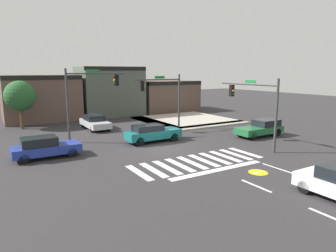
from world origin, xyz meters
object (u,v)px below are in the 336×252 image
object	(u,v)px
traffic_signal_northeast	(163,92)
car_silver	(95,122)
car_green	(261,128)
car_blue	(45,147)
traffic_signal_northwest	(89,91)
roadside_tree	(20,96)
traffic_signal_southeast	(254,100)
car_teal	(152,133)

from	to	relation	value
traffic_signal_northeast	car_silver	distance (m)	7.69
car_green	car_blue	distance (m)	18.25
traffic_signal_northwest	car_blue	bearing A→B (deg)	-139.80
car_green	car_silver	xyz separation A→B (m)	(-11.80, 11.33, -0.04)
car_green	roadside_tree	xyz separation A→B (m)	(-18.16, 15.12, 2.62)
traffic_signal_southeast	car_teal	xyz separation A→B (m)	(-5.99, 5.40, -2.91)
traffic_signal_northeast	roadside_tree	bearing A→B (deg)	-33.59
traffic_signal_southeast	car_teal	bearing A→B (deg)	47.98
car_green	car_silver	size ratio (longest dim) A/B	0.95
traffic_signal_northeast	traffic_signal_northwest	world-z (taller)	traffic_signal_northwest
car_blue	traffic_signal_northwest	bearing A→B (deg)	40.20
traffic_signal_northwest	car_silver	bearing A→B (deg)	68.93
traffic_signal_northeast	car_green	world-z (taller)	traffic_signal_northeast
traffic_signal_northeast	car_green	xyz separation A→B (m)	(6.13, -7.14, -3.04)
car_green	car_teal	size ratio (longest dim) A/B	0.98
car_teal	roadside_tree	xyz separation A→B (m)	(-8.58, 12.00, 2.60)
traffic_signal_southeast	traffic_signal_northeast	bearing A→B (deg)	15.16
car_silver	car_blue	size ratio (longest dim) A/B	1.09
car_silver	car_teal	size ratio (longest dim) A/B	1.03
traffic_signal_northeast	traffic_signal_southeast	size ratio (longest dim) A/B	0.94
traffic_signal_southeast	car_green	size ratio (longest dim) A/B	1.29
traffic_signal_northeast	car_silver	world-z (taller)	traffic_signal_northeast
car_silver	car_teal	xyz separation A→B (m)	(2.22, -8.21, 0.05)
car_teal	roadside_tree	distance (m)	14.98
car_green	car_silver	distance (m)	16.36
traffic_signal_northeast	car_blue	bearing A→B (deg)	20.41
car_blue	car_teal	xyz separation A→B (m)	(8.47, 0.41, 0.02)
traffic_signal_northwest	traffic_signal_southeast	bearing A→B (deg)	-40.51
traffic_signal_northeast	car_blue	distance (m)	13.07
traffic_signal_northeast	car_teal	size ratio (longest dim) A/B	1.19
traffic_signal_northwest	car_silver	size ratio (longest dim) A/B	1.26
traffic_signal_northeast	car_silver	xyz separation A→B (m)	(-5.66, 4.19, -3.08)
car_silver	car_blue	xyz separation A→B (m)	(-6.25, -8.62, 0.03)
traffic_signal_southeast	car_green	xyz separation A→B (m)	(3.58, 2.28, -2.93)
traffic_signal_southeast	traffic_signal_northwest	xyz separation A→B (m)	(-10.12, 8.65, 0.50)
car_silver	roadside_tree	size ratio (longest dim) A/B	0.98
car_silver	car_teal	distance (m)	8.50
traffic_signal_northeast	car_blue	world-z (taller)	traffic_signal_northeast
traffic_signal_northwest	car_blue	distance (m)	6.64
traffic_signal_northeast	traffic_signal_southeast	distance (m)	9.76
traffic_signal_northeast	roadside_tree	size ratio (longest dim) A/B	1.13
traffic_signal_northwest	car_teal	size ratio (longest dim) A/B	1.30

